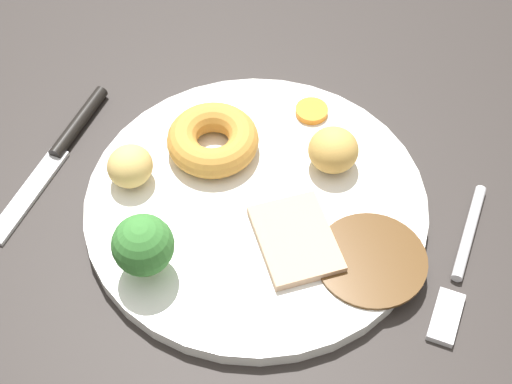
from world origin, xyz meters
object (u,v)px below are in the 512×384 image
object	(u,v)px
yorkshire_pudding	(213,140)
knife	(63,145)
roast_potato_right	(130,166)
meat_slice_main	(296,239)
carrot_coin_front	(312,111)
roast_potato_left	(333,150)
fork	(460,265)
dinner_plate	(256,204)
broccoli_floret	(143,246)

from	to	relation	value
yorkshire_pudding	knife	xyz separation A→B (cm)	(13.03, 3.63, -2.25)
yorkshire_pudding	roast_potato_right	xyz separation A→B (cm)	(5.06, 5.44, 0.40)
meat_slice_main	carrot_coin_front	size ratio (longest dim) A/B	2.66
yorkshire_pudding	roast_potato_left	bearing A→B (deg)	-167.50
fork	meat_slice_main	bearing A→B (deg)	-75.23
carrot_coin_front	dinner_plate	bearing A→B (deg)	84.05
dinner_plate	yorkshire_pudding	bearing A→B (deg)	-34.18
knife	meat_slice_main	bearing A→B (deg)	83.85
meat_slice_main	dinner_plate	bearing A→B (deg)	-32.15
meat_slice_main	roast_potato_left	distance (cm)	8.79
dinner_plate	broccoli_floret	bearing A→B (deg)	59.78
broccoli_floret	roast_potato_left	bearing A→B (deg)	-123.54
knife	roast_potato_right	bearing A→B (deg)	78.12
dinner_plate	broccoli_floret	world-z (taller)	broccoli_floret
dinner_plate	carrot_coin_front	size ratio (longest dim) A/B	9.73
dinner_plate	roast_potato_right	size ratio (longest dim) A/B	7.27
meat_slice_main	yorkshire_pudding	world-z (taller)	yorkshire_pudding
carrot_coin_front	roast_potato_left	bearing A→B (deg)	125.26
dinner_plate	meat_slice_main	size ratio (longest dim) A/B	3.66
roast_potato_left	knife	bearing A→B (deg)	14.24
yorkshire_pudding	carrot_coin_front	world-z (taller)	yorkshire_pudding
roast_potato_right	broccoli_floret	bearing A→B (deg)	124.36
meat_slice_main	carrot_coin_front	world-z (taller)	meat_slice_main
roast_potato_left	fork	bearing A→B (deg)	156.68
dinner_plate	roast_potato_right	world-z (taller)	roast_potato_right
meat_slice_main	yorkshire_pudding	bearing A→B (deg)	-33.27
roast_potato_left	meat_slice_main	bearing A→B (deg)	88.72
fork	knife	world-z (taller)	knife
roast_potato_right	meat_slice_main	bearing A→B (deg)	176.10
roast_potato_right	broccoli_floret	xyz separation A→B (cm)	(-5.08, 7.43, 1.41)
roast_potato_right	knife	size ratio (longest dim) A/B	0.21
roast_potato_left	broccoli_floret	bearing A→B (deg)	56.46
carrot_coin_front	broccoli_floret	size ratio (longest dim) A/B	0.52
meat_slice_main	roast_potato_right	bearing A→B (deg)	-3.90
yorkshire_pudding	dinner_plate	bearing A→B (deg)	145.82
carrot_coin_front	knife	bearing A→B (deg)	28.95
dinner_plate	roast_potato_right	bearing A→B (deg)	9.67
roast_potato_right	broccoli_floret	size ratio (longest dim) A/B	0.70
roast_potato_right	carrot_coin_front	distance (cm)	17.18
yorkshire_pudding	fork	world-z (taller)	yorkshire_pudding
yorkshire_pudding	carrot_coin_front	size ratio (longest dim) A/B	2.71
dinner_plate	meat_slice_main	xyz separation A→B (cm)	(-4.44, 2.79, 1.10)
meat_slice_main	broccoli_floret	xyz separation A→B (cm)	(9.81, 6.42, 2.72)
carrot_coin_front	fork	xyz separation A→B (cm)	(-15.96, 10.33, -1.32)
dinner_plate	knife	bearing A→B (deg)	-0.08
carrot_coin_front	broccoli_floret	distance (cm)	21.26
broccoli_floret	meat_slice_main	bearing A→B (deg)	-146.81
meat_slice_main	roast_potato_right	size ratio (longest dim) A/B	1.99
dinner_plate	fork	size ratio (longest dim) A/B	1.85
roast_potato_left	fork	distance (cm)	13.85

